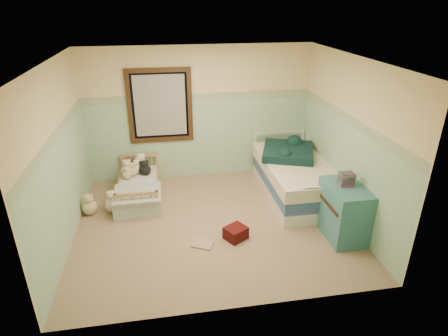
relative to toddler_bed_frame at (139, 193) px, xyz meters
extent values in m
cube|color=#977B60|center=(1.17, -1.05, -0.10)|extent=(4.20, 3.60, 0.02)
cube|color=silver|center=(1.17, -1.05, 2.42)|extent=(4.20, 3.60, 0.02)
cube|color=beige|center=(1.17, 0.75, 1.16)|extent=(4.20, 0.04, 2.50)
cube|color=beige|center=(1.17, -2.85, 1.16)|extent=(4.20, 0.04, 2.50)
cube|color=beige|center=(-0.93, -1.05, 1.16)|extent=(0.04, 3.60, 2.50)
cube|color=beige|center=(3.27, -1.05, 1.16)|extent=(0.04, 3.60, 2.50)
cube|color=#94B09C|center=(1.17, 0.74, 0.66)|extent=(4.20, 0.01, 1.50)
cube|color=#56795B|center=(1.17, 0.74, 1.48)|extent=(4.20, 0.01, 0.15)
cube|color=black|center=(0.47, 0.71, 1.36)|extent=(1.16, 0.06, 1.36)
cube|color=#BBBBB9|center=(0.47, 0.72, 1.36)|extent=(0.92, 0.01, 1.12)
cube|color=#A27F4D|center=(0.00, 0.00, 0.00)|extent=(0.70, 1.41, 0.18)
cube|color=silver|center=(0.00, 0.00, 0.15)|extent=(0.64, 1.35, 0.12)
cube|color=#668EC9|center=(0.00, -0.44, 0.23)|extent=(0.76, 0.70, 0.03)
sphere|color=brown|center=(-0.15, 0.50, 0.31)|extent=(0.19, 0.19, 0.19)
sphere|color=white|center=(0.05, 0.50, 0.32)|extent=(0.22, 0.22, 0.22)
sphere|color=beige|center=(-0.10, 0.28, 0.30)|extent=(0.17, 0.17, 0.17)
sphere|color=black|center=(0.13, 0.28, 0.31)|extent=(0.19, 0.19, 0.19)
sphere|color=beige|center=(-0.40, -0.43, 0.04)|extent=(0.26, 0.26, 0.26)
sphere|color=beige|center=(-0.78, -0.44, 0.03)|extent=(0.24, 0.24, 0.24)
cube|color=white|center=(2.72, -0.39, 0.02)|extent=(1.01, 2.03, 0.22)
cube|color=navy|center=(2.72, -0.39, 0.24)|extent=(1.01, 2.03, 0.22)
cube|color=beige|center=(2.72, -0.39, 0.46)|extent=(1.05, 2.07, 0.22)
cube|color=black|center=(2.67, -0.09, 0.64)|extent=(1.12, 1.15, 0.14)
cube|color=#40797C|center=(3.01, -1.68, 0.31)|extent=(0.51, 0.81, 0.81)
cube|color=brown|center=(3.01, -1.63, 0.81)|extent=(0.19, 0.15, 0.19)
cube|color=maroon|center=(1.44, -1.51, 0.00)|extent=(0.39, 0.38, 0.19)
cube|color=orange|center=(0.95, -1.59, -0.08)|extent=(0.36, 0.33, 0.03)
sphere|color=beige|center=(-0.19, 0.28, 0.32)|extent=(0.22, 0.22, 0.22)
sphere|color=beige|center=(0.02, 0.42, 0.31)|extent=(0.21, 0.21, 0.21)
sphere|color=white|center=(-0.02, 0.38, 0.30)|extent=(0.18, 0.18, 0.18)
sphere|color=black|center=(0.08, 0.33, 0.30)|extent=(0.17, 0.17, 0.17)
sphere|color=beige|center=(-0.19, 0.16, 0.29)|extent=(0.17, 0.17, 0.17)
camera|label=1|loc=(0.51, -6.02, 3.16)|focal=30.06mm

